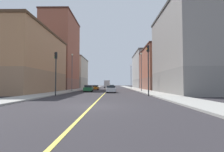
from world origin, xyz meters
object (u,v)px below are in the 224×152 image
traffic_light_right_near (56,68)px  street_lamp_left_far (131,74)px  traffic_light_left_near (148,64)px  street_lamp_left_near (141,68)px  building_right_distant (75,73)px  building_left_near (186,51)px  car_teal (112,87)px  box_truck (107,84)px  car_orange (95,87)px  car_silver (111,89)px  building_left_mid (158,69)px  building_left_far (145,71)px  car_green (89,88)px  building_right_corner (30,62)px  street_lamp_right_near (72,69)px  building_right_midblock (61,53)px

traffic_light_right_near → street_lamp_left_far: 36.93m
traffic_light_left_near → street_lamp_left_near: size_ratio=0.87×
building_right_distant → street_lamp_left_far: (21.52, -13.27, -1.21)m
building_left_near → car_teal: bearing=109.6°
car_teal → box_truck: 8.76m
car_orange → car_teal: size_ratio=1.05×
building_left_near → car_silver: (-13.12, 2.72, -6.73)m
building_left_mid → traffic_light_right_near: 33.51m
traffic_light_right_near → car_orange: bearing=84.0°
building_left_far → street_lamp_left_near: size_ratio=2.78×
car_teal → car_green: bearing=-99.0°
building_right_corner → building_right_distant: 38.44m
car_orange → street_lamp_left_near: bearing=-49.8°
street_lamp_left_near → street_lamp_right_near: size_ratio=1.00×
building_right_midblock → box_truck: (12.92, 24.10, -9.18)m
building_right_midblock → building_right_corner: bearing=-90.0°
traffic_light_left_near → car_teal: traffic_light_left_near is taller
street_lamp_left_far → building_right_distant: bearing=148.3°
building_right_midblock → car_green: 20.21m
traffic_light_left_near → building_left_mid: bearing=73.3°
building_left_mid → car_teal: bearing=127.0°
building_left_mid → car_green: building_left_mid is taller
street_lamp_right_near → car_teal: size_ratio=2.00×
street_lamp_left_far → car_teal: size_ratio=1.99×
building_right_midblock → building_left_near: bearing=-37.5°
car_green → street_lamp_left_near: bearing=-9.0°
building_left_near → building_left_mid: bearing=90.0°
building_left_mid → car_teal: (-13.34, 17.69, -5.34)m
building_left_mid → street_lamp_left_near: bearing=-116.5°
traffic_light_right_near → box_truck: size_ratio=0.85×
building_left_far → street_lamp_left_far: (-6.90, -12.55, -2.14)m
building_left_far → street_lamp_right_near: building_left_far is taller
traffic_light_left_near → street_lamp_left_far: size_ratio=0.87×
traffic_light_left_near → street_lamp_right_near: 19.17m
building_left_near → traffic_light_left_near: bearing=-140.1°
building_left_mid → traffic_light_right_near: size_ratio=2.89×
building_right_midblock → street_lamp_left_far: building_right_midblock is taller
car_silver → car_green: (-4.96, 4.99, 0.01)m
building_right_corner → building_right_midblock: 19.93m
building_left_mid → traffic_light_right_near: (-20.54, -26.40, -2.08)m
traffic_light_right_near → box_truck: (5.03, 52.51, -2.22)m
building_right_distant → traffic_light_left_near: size_ratio=2.56×
traffic_light_left_near → box_truck: 53.13m
street_lamp_right_near → car_teal: 31.95m
building_left_near → traffic_light_left_near: 10.75m
building_right_midblock → building_right_distant: building_right_midblock is taller
building_left_mid → traffic_light_left_near: bearing=-106.7°
traffic_light_right_near → street_lamp_left_far: bearing=68.3°
street_lamp_right_near → car_green: bearing=13.6°
street_lamp_left_near → street_lamp_left_far: size_ratio=1.01×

